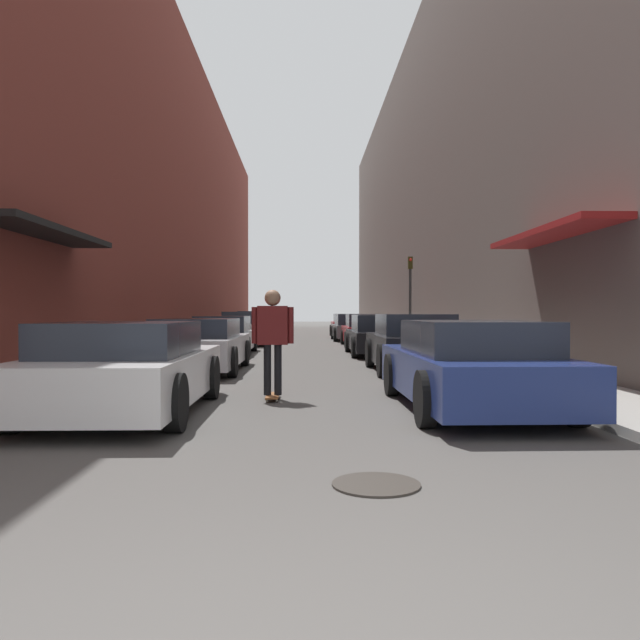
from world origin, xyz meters
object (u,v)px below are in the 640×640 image
Objects in this scene: parked_car_right_4 at (353,328)px; skateboarder at (273,332)px; parked_car_left_4 at (255,326)px; parked_car_right_5 at (348,325)px; parked_car_right_0 at (471,366)px; parked_car_left_5 at (262,324)px; manhole_cover at (376,484)px; traffic_light at (410,290)px; parked_car_right_1 at (413,344)px; parked_car_left_0 at (126,369)px; parked_car_right_3 at (366,331)px; parked_car_left_1 at (198,345)px; parked_car_left_2 at (224,336)px; parked_car_left_3 at (244,329)px; parked_car_right_2 at (379,336)px.

skateboarder is (-2.82, -20.16, 0.44)m from parked_car_right_4.
parked_car_left_4 reaches higher than parked_car_right_5.
parked_car_right_0 is 1.06× the size of parked_car_right_4.
parked_car_right_4 is (4.81, -7.03, -0.03)m from parked_car_left_5.
manhole_cover is (3.02, -26.16, -0.67)m from parked_car_left_4.
parked_car_right_1 is at bearing -99.29° from traffic_light.
parked_car_right_3 is (4.87, 16.56, 0.01)m from parked_car_left_0.
traffic_light is (1.56, 14.10, 1.55)m from parked_car_right_0.
parked_car_right_3 is at bearing -67.40° from parked_car_left_5.
parked_car_left_5 is at bearing 94.18° from skateboarder.
parked_car_right_1 is 15.77m from parked_car_right_4.
parked_car_left_1 is 1.02× the size of parked_car_left_2.
traffic_light reaches higher than parked_car_left_2.
parked_car_left_0 is 22.65m from parked_car_left_4.
skateboarder is at bearing -85.82° from parked_car_left_5.
skateboarder is at bearing -78.59° from parked_car_left_2.
parked_car_left_3 reaches higher than parked_car_right_3.
parked_car_left_1 is at bearing -107.03° from parked_car_right_4.
parked_car_right_3 is 3.02m from traffic_light.
parked_car_left_0 and parked_car_left_2 have the same top height.
parked_car_right_3 is 2.29× the size of skateboarder.
parked_car_right_4 is 20.36m from skateboarder.
skateboarder is (-2.92, -24.94, 0.44)m from parked_car_right_5.
parked_car_left_4 is at bearing 113.05° from parked_car_right_2.
parked_car_right_0 is at bearing -20.33° from skateboarder.
skateboarder reaches higher than parked_car_left_5.
parked_car_left_1 is 10.65m from traffic_light.
parked_car_right_1 is 0.87× the size of parked_car_right_2.
parked_car_right_5 is at bearing -24.63° from parked_car_left_5.
parked_car_left_0 is at bearing -89.51° from parked_car_left_1.
parked_car_left_4 is (0.06, 5.18, 0.01)m from parked_car_left_3.
manhole_cover is (-1.80, -14.84, -0.60)m from parked_car_right_2.
parked_car_right_0 is at bearing -66.85° from parked_car_left_2.
traffic_light reaches higher than parked_car_left_3.
parked_car_right_5 reaches higher than manhole_cover.
parked_car_right_1 is (0.14, 5.43, 0.03)m from parked_car_right_0.
parked_car_right_4 is (4.71, 21.47, 0.01)m from parked_car_left_0.
parked_car_right_1 is (4.94, -22.80, 0.00)m from parked_car_left_5.
skateboarder is at bearing -67.26° from parked_car_left_1.
parked_car_left_0 is 1.34× the size of traffic_light.
parked_car_right_4 reaches higher than parked_car_right_5.
parked_car_right_0 is 16.29m from parked_car_right_3.
parked_car_left_5 is 5.40m from parked_car_right_5.
parked_car_left_5 reaches higher than manhole_cover.
parked_car_left_3 is 0.96× the size of parked_car_right_2.
parked_car_left_2 is 6.28× the size of manhole_cover.
parked_car_left_0 is 28.50m from parked_car_left_5.
parked_car_left_0 reaches higher than manhole_cover.
parked_car_left_0 is 0.97× the size of parked_car_right_2.
parked_car_right_0 is 1.17× the size of parked_car_right_3.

